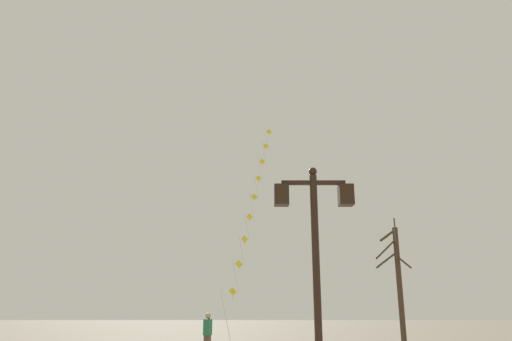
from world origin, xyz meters
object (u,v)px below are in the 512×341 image
object	(u,v)px
twin_lantern_lamp_post	(313,237)
kite_train	(250,209)
bare_tree	(397,287)
kite_flyer	(206,335)

from	to	relation	value
twin_lantern_lamp_post	kite_train	bearing A→B (deg)	94.65
bare_tree	kite_train	bearing A→B (deg)	126.14
kite_train	kite_flyer	xyz separation A→B (m)	(-1.63, -6.32, -6.29)
kite_train	bare_tree	size ratio (longest dim) A/B	2.59
twin_lantern_lamp_post	kite_flyer	xyz separation A→B (m)	(-3.00, 10.54, -2.23)
twin_lantern_lamp_post	kite_train	distance (m)	17.39
kite_train	bare_tree	distance (m)	10.48
twin_lantern_lamp_post	kite_flyer	bearing A→B (deg)	105.88
bare_tree	kite_flyer	bearing A→B (deg)	169.66
kite_train	twin_lantern_lamp_post	bearing A→B (deg)	-85.35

